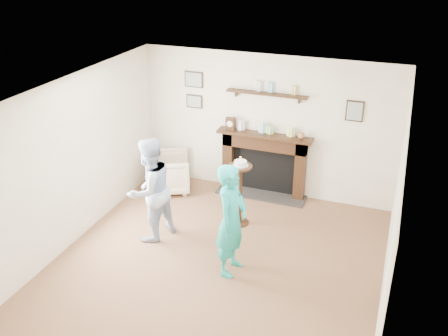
{
  "coord_description": "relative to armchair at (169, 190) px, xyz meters",
  "views": [
    {
      "loc": [
        2.14,
        -5.36,
        4.28
      ],
      "look_at": [
        -0.19,
        0.9,
        1.12
      ],
      "focal_mm": 40.0,
      "sensor_mm": 36.0,
      "label": 1
    }
  ],
  "objects": [
    {
      "name": "ground",
      "position": [
        1.64,
        -1.9,
        0.0
      ],
      "size": [
        5.0,
        5.0,
        0.0
      ],
      "primitive_type": "plane",
      "color": "brown",
      "rests_on": "ground"
    },
    {
      "name": "room_shell",
      "position": [
        1.64,
        -1.21,
        1.62
      ],
      "size": [
        4.54,
        5.02,
        2.52
      ],
      "color": "beige",
      "rests_on": "ground"
    },
    {
      "name": "armchair",
      "position": [
        0.0,
        0.0,
        0.0
      ],
      "size": [
        1.02,
        1.01,
        0.7
      ],
      "primitive_type": "imported",
      "rotation": [
        0.0,
        0.0,
        2.03
      ],
      "color": "tan",
      "rests_on": "ground"
    },
    {
      "name": "man",
      "position": [
        0.46,
        -1.5,
        0.0
      ],
      "size": [
        0.85,
        0.96,
        1.63
      ],
      "primitive_type": "imported",
      "rotation": [
        0.0,
        0.0,
        -1.92
      ],
      "color": "#ADC1D8",
      "rests_on": "ground"
    },
    {
      "name": "woman",
      "position": [
        1.88,
        -1.88,
        0.0
      ],
      "size": [
        0.42,
        0.61,
        1.62
      ],
      "primitive_type": "imported",
      "rotation": [
        0.0,
        0.0,
        1.51
      ],
      "color": "teal",
      "rests_on": "ground"
    },
    {
      "name": "pedestal_table",
      "position": [
        1.59,
        -0.65,
        0.73
      ],
      "size": [
        0.37,
        0.37,
        1.18
      ],
      "color": "black",
      "rests_on": "ground"
    }
  ]
}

